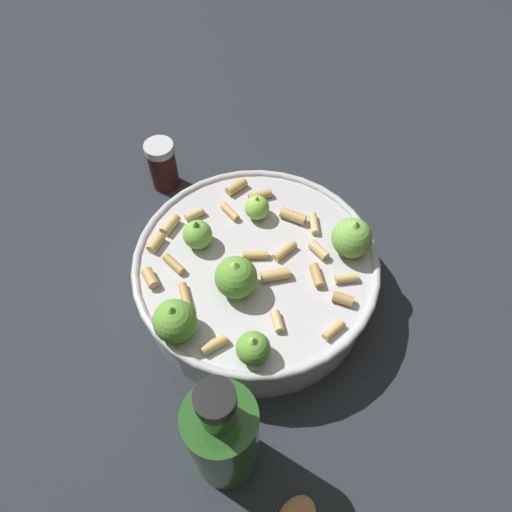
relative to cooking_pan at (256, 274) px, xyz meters
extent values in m
plane|color=#23282D|center=(0.00, 0.00, -0.04)|extent=(2.40, 2.40, 0.00)
cylinder|color=#B7B7BC|center=(0.00, 0.00, -0.01)|extent=(0.28, 0.28, 0.07)
torus|color=#B7B7BC|center=(0.00, 0.00, 0.03)|extent=(0.29, 0.29, 0.01)
sphere|color=#8CC64C|center=(0.07, -0.01, 0.04)|extent=(0.03, 0.03, 0.03)
cone|color=#609E38|center=(0.07, -0.01, 0.06)|extent=(0.01, 0.01, 0.01)
sphere|color=#609E38|center=(-0.11, 0.02, 0.04)|extent=(0.03, 0.03, 0.03)
cone|color=#8CC64C|center=(-0.11, 0.02, 0.06)|extent=(0.02, 0.02, 0.01)
sphere|color=#75B247|center=(0.01, -0.11, 0.05)|extent=(0.05, 0.05, 0.05)
cone|color=#8CC64C|center=(0.01, -0.11, 0.07)|extent=(0.02, 0.02, 0.02)
sphere|color=#75B247|center=(0.04, 0.06, 0.04)|extent=(0.03, 0.03, 0.03)
cone|color=#4C8933|center=(0.04, 0.06, 0.06)|extent=(0.01, 0.01, 0.01)
sphere|color=#609E38|center=(-0.03, 0.03, 0.05)|extent=(0.05, 0.05, 0.05)
cone|color=#8CC64C|center=(-0.03, 0.03, 0.07)|extent=(0.03, 0.03, 0.01)
sphere|color=#609E38|center=(-0.07, 0.09, 0.05)|extent=(0.05, 0.05, 0.05)
cone|color=#609E38|center=(-0.07, 0.09, 0.07)|extent=(0.02, 0.02, 0.02)
cylinder|color=tan|center=(0.11, 0.01, 0.03)|extent=(0.03, 0.03, 0.01)
cylinder|color=tan|center=(0.04, -0.08, 0.03)|extent=(0.03, 0.01, 0.01)
cylinder|color=tan|center=(0.00, -0.07, 0.03)|extent=(0.03, 0.02, 0.01)
cylinder|color=tan|center=(0.04, 0.11, 0.03)|extent=(0.03, 0.02, 0.01)
cylinder|color=tan|center=(0.08, 0.02, 0.03)|extent=(0.03, 0.02, 0.01)
cylinder|color=tan|center=(-0.08, -0.01, 0.03)|extent=(0.02, 0.01, 0.01)
cylinder|color=tan|center=(-0.01, 0.12, 0.03)|extent=(0.03, 0.02, 0.01)
cylinder|color=tan|center=(-0.03, -0.07, 0.03)|extent=(0.03, 0.01, 0.01)
cylinder|color=tan|center=(-0.10, -0.07, 0.03)|extent=(0.02, 0.03, 0.01)
cylinder|color=tan|center=(0.08, 0.07, 0.03)|extent=(0.02, 0.03, 0.01)
cylinder|color=tan|center=(0.01, 0.09, 0.03)|extent=(0.03, 0.03, 0.01)
cylinder|color=tan|center=(-0.02, -0.02, 0.03)|extent=(0.01, 0.03, 0.01)
cylinder|color=tan|center=(0.10, -0.02, 0.03)|extent=(0.02, 0.03, 0.01)
cylinder|color=tan|center=(-0.04, 0.08, 0.03)|extent=(0.03, 0.01, 0.01)
cylinder|color=tan|center=(0.01, 0.03, 0.03)|extent=(0.01, 0.02, 0.01)
cylinder|color=tan|center=(0.01, -0.04, 0.03)|extent=(0.03, 0.03, 0.01)
cylinder|color=tan|center=(0.01, 0.00, 0.03)|extent=(0.01, 0.03, 0.01)
cylinder|color=tan|center=(-0.10, 0.06, 0.03)|extent=(0.02, 0.03, 0.01)
cylinder|color=tan|center=(-0.07, -0.09, 0.03)|extent=(0.02, 0.03, 0.01)
cylinder|color=tan|center=(-0.04, -0.10, 0.03)|extent=(0.01, 0.02, 0.01)
cylinder|color=tan|center=(0.06, -0.05, 0.03)|extent=(0.03, 0.03, 0.01)
cylinder|color=tan|center=(0.07, 0.10, 0.03)|extent=(0.03, 0.03, 0.01)
cylinder|color=#33140F|center=(0.20, 0.11, -0.01)|extent=(0.04, 0.04, 0.07)
cylinder|color=silver|center=(0.20, 0.11, 0.03)|extent=(0.04, 0.04, 0.01)
cylinder|color=#1E4C19|center=(-0.19, 0.06, 0.03)|extent=(0.06, 0.06, 0.15)
cylinder|color=#1E4C19|center=(-0.19, 0.06, 0.12)|extent=(0.03, 0.03, 0.04)
cylinder|color=black|center=(-0.19, 0.06, 0.15)|extent=(0.03, 0.03, 0.02)
camera|label=1|loc=(-0.30, 0.04, 0.49)|focal=33.30mm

